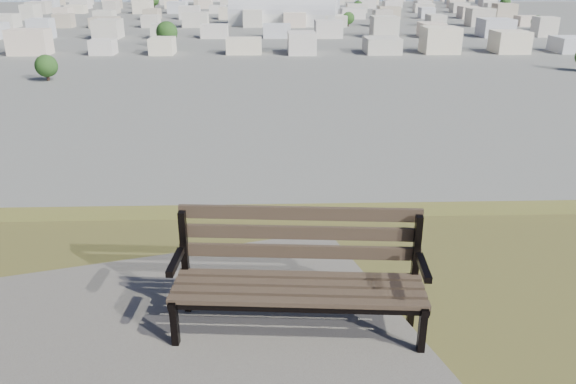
{
  "coord_description": "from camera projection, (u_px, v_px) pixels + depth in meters",
  "views": [
    {
      "loc": [
        -1.53,
        -1.24,
        27.37
      ],
      "look_at": [
        -1.35,
        3.97,
        25.3
      ],
      "focal_mm": 35.0,
      "sensor_mm": 36.0,
      "label": 1
    }
  ],
  "objects": [
    {
      "name": "park_bench",
      "position": [
        299.0,
        270.0,
        3.76
      ],
      "size": [
        1.7,
        0.66,
        0.87
      ],
      "rotation": [
        0.0,
        0.0,
        -0.08
      ],
      "color": "#423326",
      "rests_on": "hilltop_mesa"
    },
    {
      "name": "arena",
      "position": [
        284.0,
        14.0,
        297.25
      ],
      "size": [
        58.88,
        32.89,
        23.48
      ],
      "rotation": [
        0.0,
        0.0,
        -0.18
      ],
      "color": "silver",
      "rests_on": "ground"
    },
    {
      "name": "city_blocks",
      "position": [
        270.0,
        8.0,
        376.44
      ],
      "size": [
        395.0,
        361.0,
        7.0
      ],
      "color": "beige",
      "rests_on": "ground"
    },
    {
      "name": "city_trees",
      "position": [
        222.0,
        14.0,
        305.03
      ],
      "size": [
        406.52,
        387.2,
        9.98
      ],
      "color": "#2F1E17",
      "rests_on": "ground"
    }
  ]
}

